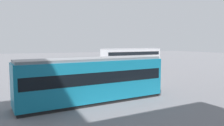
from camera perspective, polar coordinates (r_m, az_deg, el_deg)
The scene contains 6 objects.
ground_plane at distance 33.71m, azimuth -0.83°, elevation -2.97°, with size 160.00×160.00×0.00m, color slate.
double_decker_bus at distance 38.70m, azimuth 5.13°, elevation 1.03°, with size 11.70×3.58×3.89m.
tram_yellow at distance 17.79m, azimuth -4.96°, elevation -4.28°, with size 12.45×4.07×3.64m.
pedestrian_near_railing at distance 26.50m, azimuth -6.82°, elevation -3.08°, with size 0.45×0.45×1.73m.
pedestrian_railing at distance 28.55m, azimuth 2.82°, elevation -2.99°, with size 6.73×0.81×1.08m.
info_sign at distance 25.93m, azimuth -8.44°, elevation -1.59°, with size 1.01×0.14×2.57m.
Camera 1 is at (12.72, 30.84, 4.82)m, focal length 34.59 mm.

